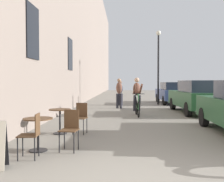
% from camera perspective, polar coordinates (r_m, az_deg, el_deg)
% --- Properties ---
extents(building_facade_left, '(0.54, 68.00, 13.02)m').
position_cam_1_polar(building_facade_left, '(18.43, -7.78, 17.71)').
color(building_facade_left, gray).
rests_on(building_facade_left, ground_plane).
extents(cafe_table_near, '(0.64, 0.64, 0.72)m').
position_cam_1_polar(cafe_table_near, '(5.97, -15.88, -7.62)').
color(cafe_table_near, black).
rests_on(cafe_table_near, ground_plane).
extents(cafe_chair_near_toward_street, '(0.42, 0.42, 0.89)m').
position_cam_1_polar(cafe_chair_near_toward_street, '(5.87, -9.16, -7.77)').
color(cafe_chair_near_toward_street, black).
rests_on(cafe_chair_near_toward_street, ground_plane).
extents(cafe_chair_near_toward_wall, '(0.41, 0.41, 0.89)m').
position_cam_1_polar(cafe_chair_near_toward_wall, '(5.42, -17.04, -8.67)').
color(cafe_chair_near_toward_wall, black).
rests_on(cafe_chair_near_toward_wall, ground_plane).
extents(cafe_table_mid, '(0.64, 0.64, 0.72)m').
position_cam_1_polar(cafe_table_mid, '(7.77, -11.34, -5.36)').
color(cafe_table_mid, black).
rests_on(cafe_table_mid, ground_plane).
extents(cafe_chair_mid_toward_street, '(0.44, 0.44, 0.89)m').
position_cam_1_polar(cafe_chair_mid_toward_street, '(7.72, -6.87, -5.41)').
color(cafe_chair_mid_toward_street, black).
rests_on(cafe_chair_mid_toward_street, ground_plane).
extents(cyclist_on_bicycle, '(0.52, 1.76, 1.74)m').
position_cam_1_polar(cyclist_on_bicycle, '(11.78, 5.50, -1.42)').
color(cyclist_on_bicycle, black).
rests_on(cyclist_on_bicycle, ground_plane).
extents(pedestrian_near, '(0.34, 0.25, 1.71)m').
position_cam_1_polar(pedestrian_near, '(14.88, 1.57, -0.10)').
color(pedestrian_near, '#26262D').
rests_on(pedestrian_near, ground_plane).
extents(pedestrian_mid, '(0.37, 0.28, 1.59)m').
position_cam_1_polar(pedestrian_mid, '(16.69, 1.80, -0.12)').
color(pedestrian_mid, '#26262D').
rests_on(pedestrian_mid, ground_plane).
extents(street_lamp, '(0.32, 0.32, 4.90)m').
position_cam_1_polar(street_lamp, '(17.65, 10.11, 7.16)').
color(street_lamp, black).
rests_on(street_lamp, ground_plane).
extents(parked_car_second, '(2.00, 4.50, 1.58)m').
position_cam_1_polar(parked_car_second, '(13.28, 18.20, -1.09)').
color(parked_car_second, '#23512D').
rests_on(parked_car_second, ground_plane).
extents(parked_car_third, '(1.85, 4.23, 1.49)m').
position_cam_1_polar(parked_car_third, '(18.69, 13.07, -0.31)').
color(parked_car_third, '#384C84').
rests_on(parked_car_third, ground_plane).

